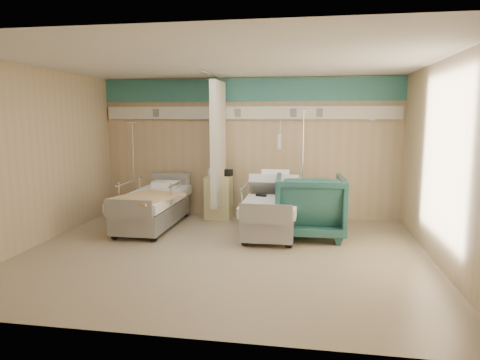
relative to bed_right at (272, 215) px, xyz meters
name	(u,v)px	position (x,y,z in m)	size (l,w,h in m)	color
ground	(224,253)	(-0.60, -1.30, -0.32)	(6.00, 5.00, 0.00)	gray
room_walls	(225,128)	(-0.63, -1.05, 1.55)	(6.04, 5.04, 2.82)	tan
bed_right	(272,215)	(0.00, 0.00, 0.00)	(1.00, 2.16, 0.63)	white
bed_left	(153,210)	(-2.20, 0.00, 0.00)	(1.00, 2.16, 0.63)	white
bedside_cabinet	(219,197)	(-1.15, 0.90, 0.11)	(0.50, 0.48, 0.85)	beige
visitor_armchair	(309,206)	(0.65, -0.15, 0.22)	(1.13, 1.17, 1.06)	#1F4E49
waffle_blanket	(312,173)	(0.67, -0.20, 0.78)	(0.66, 0.59, 0.07)	silver
iv_stand_right	(302,200)	(0.50, 0.82, 0.13)	(0.39, 0.39, 2.16)	silver
iv_stand_left	(135,196)	(-2.95, 0.92, 0.08)	(0.34, 0.34, 1.92)	silver
call_remote	(261,195)	(-0.20, 0.04, 0.33)	(0.18, 0.08, 0.04)	black
tan_blanket	(146,197)	(-2.13, -0.46, 0.33)	(0.89, 1.11, 0.04)	tan
toiletry_bag	(226,173)	(-1.02, 0.99, 0.60)	(0.24, 0.15, 0.13)	black
white_cup	(210,172)	(-1.35, 0.97, 0.61)	(0.10, 0.10, 0.14)	white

